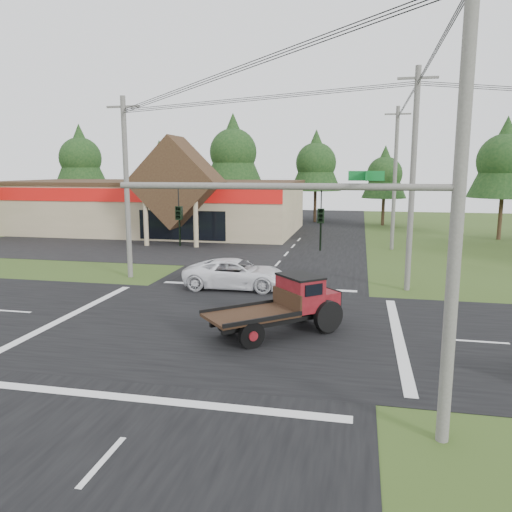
# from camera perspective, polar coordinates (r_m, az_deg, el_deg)

# --- Properties ---
(ground) EXTENTS (120.00, 120.00, 0.00)m
(ground) POSITION_cam_1_polar(r_m,az_deg,el_deg) (20.92, -3.76, -7.93)
(ground) COLOR #354A1A
(ground) RESTS_ON ground
(road_ns) EXTENTS (12.00, 120.00, 0.02)m
(road_ns) POSITION_cam_1_polar(r_m,az_deg,el_deg) (20.92, -3.76, -7.91)
(road_ns) COLOR black
(road_ns) RESTS_ON ground
(road_ew) EXTENTS (120.00, 12.00, 0.02)m
(road_ew) POSITION_cam_1_polar(r_m,az_deg,el_deg) (20.92, -3.76, -7.90)
(road_ew) COLOR black
(road_ew) RESTS_ON ground
(parking_apron) EXTENTS (28.00, 14.00, 0.02)m
(parking_apron) POSITION_cam_1_polar(r_m,az_deg,el_deg) (43.29, -14.98, 1.08)
(parking_apron) COLOR black
(parking_apron) RESTS_ON ground
(cvs_building) EXTENTS (30.40, 18.20, 9.19)m
(cvs_building) POSITION_cam_1_polar(r_m,az_deg,el_deg) (53.24, -11.65, 5.79)
(cvs_building) COLOR tan
(cvs_building) RESTS_ON ground
(traffic_signal_mast) EXTENTS (8.12, 0.24, 7.00)m
(traffic_signal_mast) POSITION_cam_1_polar(r_m,az_deg,el_deg) (11.85, 13.70, 0.03)
(traffic_signal_mast) COLOR #595651
(traffic_signal_mast) RESTS_ON ground
(utility_pole_nr) EXTENTS (2.00, 0.30, 11.00)m
(utility_pole_nr) POSITION_cam_1_polar(r_m,az_deg,el_deg) (11.89, 22.10, 5.51)
(utility_pole_nr) COLOR #595651
(utility_pole_nr) RESTS_ON ground
(utility_pole_nw) EXTENTS (2.00, 0.30, 10.50)m
(utility_pole_nw) POSITION_cam_1_polar(r_m,az_deg,el_deg) (30.31, -14.57, 7.67)
(utility_pole_nw) COLOR #595651
(utility_pole_nw) RESTS_ON ground
(utility_pole_ne) EXTENTS (2.00, 0.30, 11.50)m
(utility_pole_ne) POSITION_cam_1_polar(r_m,az_deg,el_deg) (27.31, 17.46, 8.38)
(utility_pole_ne) COLOR #595651
(utility_pole_ne) RESTS_ON ground
(utility_pole_n) EXTENTS (2.00, 0.30, 11.20)m
(utility_pole_n) POSITION_cam_1_polar(r_m,az_deg,el_deg) (41.27, 15.59, 8.62)
(utility_pole_n) COLOR #595651
(utility_pole_n) RESTS_ON ground
(tree_row_a) EXTENTS (6.72, 6.72, 12.12)m
(tree_row_a) POSITION_cam_1_polar(r_m,az_deg,el_deg) (68.97, -19.45, 10.71)
(tree_row_a) COLOR #332316
(tree_row_a) RESTS_ON ground
(tree_row_b) EXTENTS (5.60, 5.60, 10.10)m
(tree_row_b) POSITION_cam_1_polar(r_m,az_deg,el_deg) (66.24, -10.93, 9.98)
(tree_row_b) COLOR #332316
(tree_row_b) RESTS_ON ground
(tree_row_c) EXTENTS (7.28, 7.28, 13.13)m
(tree_row_c) POSITION_cam_1_polar(r_m,az_deg,el_deg) (62.16, -2.62, 12.03)
(tree_row_c) COLOR #332316
(tree_row_c) RESTS_ON ground
(tree_row_d) EXTENTS (6.16, 6.16, 11.11)m
(tree_row_d) POSITION_cam_1_polar(r_m,az_deg,el_deg) (61.42, 6.87, 10.74)
(tree_row_d) COLOR #332316
(tree_row_d) RESTS_ON ground
(tree_row_e) EXTENTS (5.04, 5.04, 9.09)m
(tree_row_e) POSITION_cam_1_polar(r_m,az_deg,el_deg) (59.24, 14.50, 9.23)
(tree_row_e) COLOR #332316
(tree_row_e) RESTS_ON ground
(tree_side_ne) EXTENTS (6.16, 6.16, 11.11)m
(tree_side_ne) POSITION_cam_1_polar(r_m,az_deg,el_deg) (50.78, 26.59, 9.97)
(tree_side_ne) COLOR #332316
(tree_side_ne) RESTS_ON ground
(antique_flatbed_truck) EXTENTS (5.53, 5.21, 2.30)m
(antique_flatbed_truck) POSITION_cam_1_polar(r_m,az_deg,el_deg) (19.50, 2.35, -5.72)
(antique_flatbed_truck) COLOR #530B10
(antique_flatbed_truck) RESTS_ON ground
(white_pickup) EXTENTS (5.77, 2.83, 1.58)m
(white_pickup) POSITION_cam_1_polar(r_m,az_deg,el_deg) (27.14, -2.25, -2.04)
(white_pickup) COLOR white
(white_pickup) RESTS_ON ground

